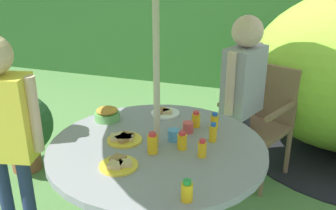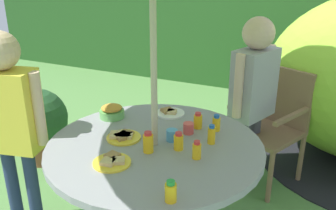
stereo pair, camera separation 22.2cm
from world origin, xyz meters
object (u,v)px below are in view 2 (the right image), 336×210
(cup_near, at_px, (172,135))
(juice_bottle_back_edge, at_px, (212,135))
(potted_plant, at_px, (38,121))
(juice_bottle_far_left, at_px, (148,143))
(juice_bottle_far_right, at_px, (178,142))
(plate_front_edge, at_px, (112,161))
(juice_bottle_center_back, at_px, (197,150))
(wooden_chair, at_px, (274,120))
(child_in_yellow_shirt, at_px, (10,111))
(child_in_grey_shirt, at_px, (254,84))
(plate_mid_left, at_px, (170,113))
(cup_far, at_px, (188,128))
(garden_table, at_px, (155,161))
(juice_bottle_near_left, at_px, (216,123))
(juice_bottle_center_front, at_px, (198,121))
(snack_bowl, at_px, (112,112))
(plate_mid_right, at_px, (123,136))
(juice_bottle_near_right, at_px, (171,192))

(cup_near, bearing_deg, juice_bottle_back_edge, 15.70)
(potted_plant, bearing_deg, juice_bottle_far_left, -23.79)
(juice_bottle_far_left, relative_size, juice_bottle_far_right, 1.16)
(plate_front_edge, xyz_separation_m, juice_bottle_back_edge, (0.40, 0.43, 0.04))
(potted_plant, relative_size, juice_bottle_center_back, 6.66)
(wooden_chair, bearing_deg, child_in_yellow_shirt, -112.38)
(child_in_grey_shirt, distance_m, plate_mid_left, 0.69)
(juice_bottle_far_right, bearing_deg, wooden_chair, 72.46)
(juice_bottle_center_back, distance_m, cup_far, 0.31)
(potted_plant, height_order, juice_bottle_far_left, juice_bottle_far_left)
(child_in_grey_shirt, height_order, child_in_yellow_shirt, child_in_grey_shirt)
(child_in_grey_shirt, height_order, plate_front_edge, child_in_grey_shirt)
(garden_table, distance_m, juice_bottle_far_left, 0.20)
(potted_plant, xyz_separation_m, juice_bottle_center_back, (1.70, -0.59, 0.39))
(juice_bottle_near_left, relative_size, juice_bottle_far_right, 1.00)
(potted_plant, bearing_deg, juice_bottle_center_back, -19.02)
(wooden_chair, height_order, juice_bottle_back_edge, wooden_chair)
(juice_bottle_center_front, relative_size, juice_bottle_back_edge, 0.89)
(snack_bowl, relative_size, plate_mid_left, 0.84)
(juice_bottle_far_right, xyz_separation_m, cup_far, (-0.02, 0.22, -0.01))
(child_in_grey_shirt, xyz_separation_m, juice_bottle_near_left, (-0.09, -0.61, -0.08))
(plate_mid_left, bearing_deg, juice_bottle_far_left, -78.47)
(plate_mid_right, bearing_deg, potted_plant, 155.80)
(child_in_grey_shirt, height_order, juice_bottle_near_right, child_in_grey_shirt)
(plate_mid_left, bearing_deg, child_in_yellow_shirt, -141.20)
(wooden_chair, bearing_deg, juice_bottle_center_front, -89.39)
(juice_bottle_near_left, height_order, juice_bottle_center_back, juice_bottle_near_left)
(juice_bottle_far_left, relative_size, juice_bottle_back_edge, 1.04)
(wooden_chair, relative_size, juice_bottle_center_front, 8.93)
(juice_bottle_near_left, bearing_deg, juice_bottle_near_right, -87.24)
(juice_bottle_near_right, bearing_deg, juice_bottle_far_left, 129.55)
(snack_bowl, distance_m, juice_bottle_near_right, 1.01)
(child_in_grey_shirt, bearing_deg, potted_plant, -56.25)
(juice_bottle_far_right, height_order, juice_bottle_center_back, juice_bottle_far_right)
(plate_mid_left, height_order, plate_front_edge, same)
(snack_bowl, bearing_deg, plate_mid_right, -46.43)
(child_in_yellow_shirt, relative_size, plate_mid_left, 6.88)
(garden_table, distance_m, plate_mid_right, 0.24)
(snack_bowl, xyz_separation_m, juice_bottle_back_edge, (0.73, -0.08, 0.01))
(juice_bottle_far_left, distance_m, juice_bottle_center_back, 0.27)
(wooden_chair, relative_size, child_in_yellow_shirt, 0.68)
(snack_bowl, xyz_separation_m, juice_bottle_near_left, (0.70, 0.09, 0.01))
(wooden_chair, bearing_deg, juice_bottle_far_right, -83.40)
(juice_bottle_near_right, height_order, juice_bottle_far_right, same)
(juice_bottle_back_edge, bearing_deg, snack_bowl, 173.39)
(juice_bottle_center_back, relative_size, cup_near, 1.49)
(juice_bottle_center_front, bearing_deg, cup_near, -108.81)
(potted_plant, xyz_separation_m, plate_mid_right, (1.22, -0.55, 0.35))
(juice_bottle_far_left, bearing_deg, juice_bottle_center_back, 9.39)
(garden_table, xyz_separation_m, plate_front_edge, (-0.11, -0.29, 0.12))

